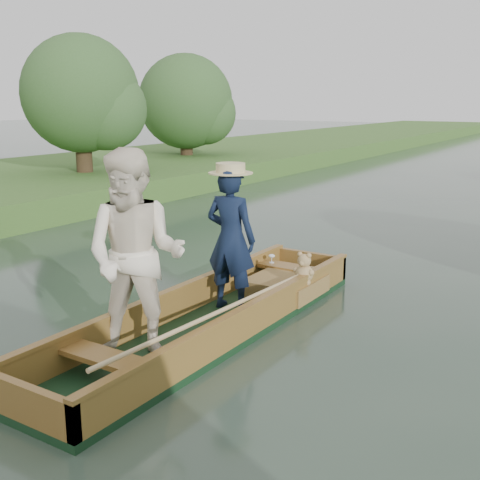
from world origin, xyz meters
The scene contains 3 objects.
ground centered at (0.00, 0.00, 0.00)m, with size 120.00×120.00×0.00m, color #283D30.
trees_far centered at (0.08, 8.19, 2.41)m, with size 22.75×12.77×4.25m.
punt centered at (-0.07, -0.36, 0.77)m, with size 1.33×5.00×2.13m.
Camera 1 is at (3.69, -5.15, 2.56)m, focal length 45.00 mm.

